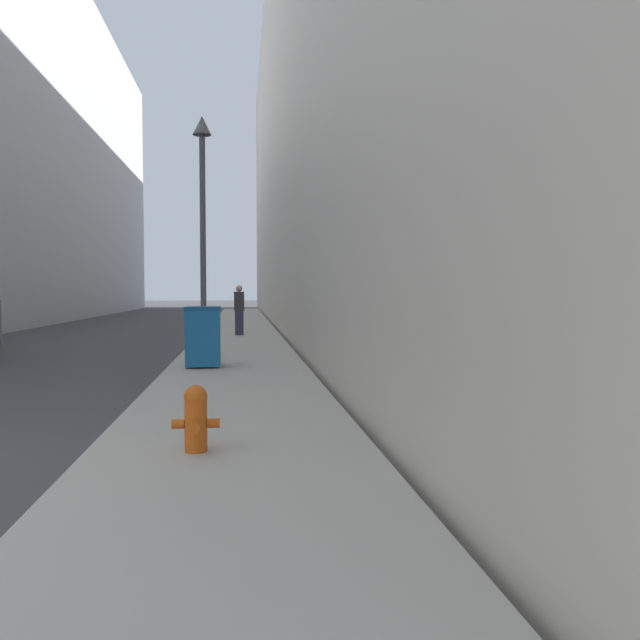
# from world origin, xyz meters

# --- Properties ---
(sidewalk_right) EXTENTS (2.82, 60.00, 0.14)m
(sidewalk_right) POSITION_xyz_m (4.77, 18.00, 0.07)
(sidewalk_right) COLOR #ADA89E
(sidewalk_right) RESTS_ON ground
(building_right_stone) EXTENTS (12.00, 60.00, 19.52)m
(building_right_stone) POSITION_xyz_m (12.28, 26.00, 9.76)
(building_right_stone) COLOR beige
(building_right_stone) RESTS_ON ground
(fire_hydrant) EXTENTS (0.45, 0.34, 0.64)m
(fire_hydrant) POSITION_xyz_m (4.42, 0.97, 0.48)
(fire_hydrant) COLOR #D15614
(fire_hydrant) RESTS_ON sidewalk_right
(trash_bin) EXTENTS (0.69, 0.67, 1.22)m
(trash_bin) POSITION_xyz_m (4.08, 7.64, 0.77)
(trash_bin) COLOR #19609E
(trash_bin) RESTS_ON sidewalk_right
(lamppost) EXTENTS (0.46, 0.46, 5.81)m
(lamppost) POSITION_xyz_m (3.91, 10.66, 3.86)
(lamppost) COLOR #4C4C51
(lamppost) RESTS_ON sidewalk_right
(pedestrian_on_sidewalk) EXTENTS (0.35, 0.23, 1.72)m
(pedestrian_on_sidewalk) POSITION_xyz_m (4.75, 16.69, 1.01)
(pedestrian_on_sidewalk) COLOR #2D3347
(pedestrian_on_sidewalk) RESTS_ON sidewalk_right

